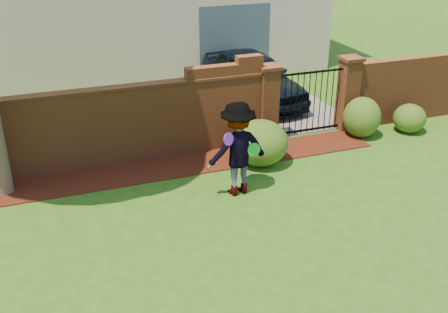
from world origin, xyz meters
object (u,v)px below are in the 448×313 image
object	(u,v)px
car	(257,79)
frisbee_green	(254,149)
man	(238,150)
frisbee_purple	(228,139)

from	to	relation	value
car	frisbee_green	xyz separation A→B (m)	(-2.21, -4.93, 0.26)
car	frisbee_green	size ratio (longest dim) A/B	16.00
man	frisbee_purple	bearing A→B (deg)	35.52
frisbee_purple	frisbee_green	bearing A→B (deg)	10.71
man	frisbee_green	xyz separation A→B (m)	(0.26, -0.14, 0.03)
man	frisbee_green	distance (m)	0.30
man	frisbee_green	size ratio (longest dim) A/B	7.23
frisbee_purple	man	bearing A→B (deg)	39.83
frisbee_green	man	bearing A→B (deg)	152.21
car	man	bearing A→B (deg)	-123.16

